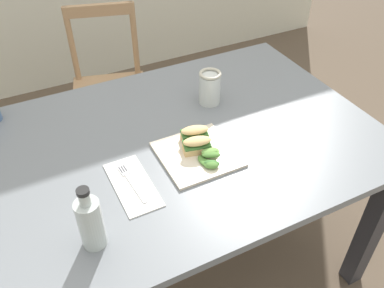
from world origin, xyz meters
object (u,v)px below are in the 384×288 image
at_px(bottle_cold_brew, 91,225).
at_px(sandwich_half_front, 197,144).
at_px(chair_wooden_far, 110,88).
at_px(sandwich_half_back, 195,134).
at_px(mason_jar_iced_tea, 210,89).
at_px(plate_lunch, 197,154).
at_px(dining_table, 183,160).
at_px(fork_on_napkin, 130,180).

bearing_deg(bottle_cold_brew, sandwich_half_front, 26.09).
distance_m(chair_wooden_far, sandwich_half_front, 1.05).
bearing_deg(sandwich_half_back, sandwich_half_front, -109.11).
bearing_deg(mason_jar_iced_tea, plate_lunch, -125.81).
height_order(sandwich_half_back, bottle_cold_brew, bottle_cold_brew).
distance_m(sandwich_half_back, bottle_cold_brew, 0.51).
xyz_separation_m(dining_table, chair_wooden_far, (-0.02, 0.90, -0.18)).
height_order(chair_wooden_far, bottle_cold_brew, bottle_cold_brew).
bearing_deg(plate_lunch, chair_wooden_far, 91.44).
bearing_deg(dining_table, plate_lunch, -88.78).
height_order(sandwich_half_front, sandwich_half_back, same).
bearing_deg(mason_jar_iced_tea, sandwich_half_front, -126.25).
xyz_separation_m(plate_lunch, sandwich_half_front, (0.00, 0.01, 0.03)).
xyz_separation_m(plate_lunch, sandwich_half_back, (0.02, 0.07, 0.03)).
xyz_separation_m(sandwich_half_front, sandwich_half_back, (0.02, 0.06, 0.00)).
bearing_deg(sandwich_half_front, sandwich_half_back, 70.89).
distance_m(dining_table, chair_wooden_far, 0.92).
relative_size(plate_lunch, bottle_cold_brew, 1.21).
xyz_separation_m(chair_wooden_far, sandwich_half_back, (0.05, -0.94, 0.33)).
bearing_deg(dining_table, sandwich_half_front, -85.98).
height_order(plate_lunch, mason_jar_iced_tea, mason_jar_iced_tea).
bearing_deg(fork_on_napkin, sandwich_half_back, 17.25).
height_order(fork_on_napkin, mason_jar_iced_tea, mason_jar_iced_tea).
distance_m(plate_lunch, mason_jar_iced_tea, 0.33).
relative_size(dining_table, sandwich_half_back, 13.31).
distance_m(fork_on_napkin, bottle_cold_brew, 0.25).
distance_m(chair_wooden_far, fork_on_napkin, 1.09).
xyz_separation_m(dining_table, fork_on_napkin, (-0.25, -0.13, 0.11)).
distance_m(plate_lunch, bottle_cold_brew, 0.46).
bearing_deg(dining_table, sandwich_half_back, -57.49).
bearing_deg(mason_jar_iced_tea, sandwich_half_back, -130.14).
bearing_deg(chair_wooden_far, mason_jar_iced_tea, -73.71).
bearing_deg(plate_lunch, sandwich_half_front, 66.37).
bearing_deg(bottle_cold_brew, plate_lunch, 25.17).
bearing_deg(mason_jar_iced_tea, chair_wooden_far, 106.29).
height_order(dining_table, plate_lunch, plate_lunch).
xyz_separation_m(chair_wooden_far, fork_on_napkin, (-0.22, -1.02, 0.30)).
bearing_deg(plate_lunch, sandwich_half_back, 70.17).
xyz_separation_m(plate_lunch, bottle_cold_brew, (-0.41, -0.19, 0.07)).
bearing_deg(dining_table, fork_on_napkin, -152.82).
relative_size(chair_wooden_far, sandwich_half_back, 8.24).
relative_size(plate_lunch, fork_on_napkin, 1.35).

